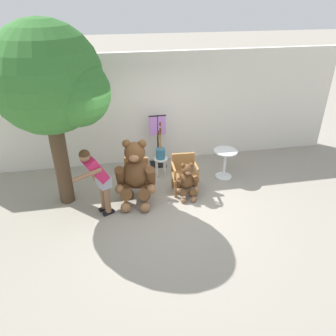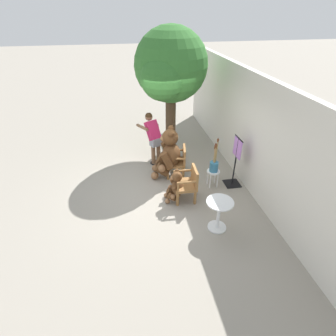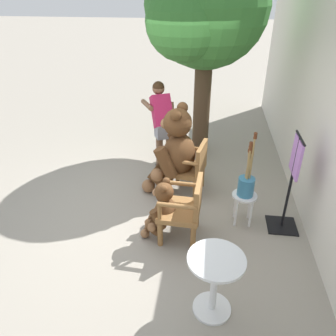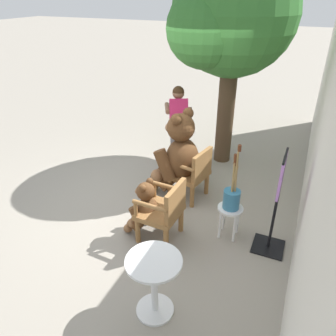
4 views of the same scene
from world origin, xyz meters
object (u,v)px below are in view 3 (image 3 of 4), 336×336
at_px(teddy_bear_small, 162,209).
at_px(round_side_table, 215,279).
at_px(wooden_chair_left, 190,167).
at_px(teddy_bear_large, 174,151).
at_px(wooden_chair_right, 184,208).
at_px(person_visitor, 162,120).
at_px(patio_tree, 203,9).
at_px(white_stool, 244,201).
at_px(clothing_display_stand, 291,182).
at_px(brush_bucket, 247,182).

xyz_separation_m(teddy_bear_small, round_side_table, (1.11, 0.68, 0.04)).
xyz_separation_m(wooden_chair_left, teddy_bear_large, (-0.03, -0.26, 0.24)).
distance_m(wooden_chair_right, person_visitor, 2.01).
bearing_deg(patio_tree, wooden_chair_right, -0.72).
bearing_deg(wooden_chair_right, patio_tree, 179.28).
bearing_deg(wooden_chair_left, white_stool, 49.22).
bearing_deg(teddy_bear_small, white_stool, 110.34).
bearing_deg(patio_tree, clothing_display_stand, 31.52).
relative_size(wooden_chair_right, clothing_display_stand, 0.63).
relative_size(wooden_chair_right, patio_tree, 0.23).
bearing_deg(white_stool, clothing_display_stand, 86.98).
bearing_deg(patio_tree, person_visitor, -43.45).
xyz_separation_m(teddy_bear_small, clothing_display_stand, (-0.37, 1.63, 0.31)).
height_order(patio_tree, clothing_display_stand, patio_tree).
bearing_deg(teddy_bear_large, brush_bucket, 55.96).
bearing_deg(brush_bucket, patio_tree, -160.24).
distance_m(teddy_bear_large, clothing_display_stand, 1.76).
distance_m(teddy_bear_large, patio_tree, 2.37).
distance_m(teddy_bear_large, white_stool, 1.31).
distance_m(wooden_chair_right, clothing_display_stand, 1.42).
bearing_deg(person_visitor, wooden_chair_left, 35.28).
xyz_separation_m(round_side_table, patio_tree, (-3.61, -0.36, 2.15)).
bearing_deg(white_stool, round_side_table, -14.59).
bearing_deg(brush_bucket, clothing_display_stand, 86.91).
height_order(wooden_chair_left, teddy_bear_large, teddy_bear_large).
relative_size(teddy_bear_large, brush_bucket, 1.57).
distance_m(wooden_chair_left, wooden_chair_right, 1.08).
height_order(person_visitor, brush_bucket, person_visitor).
xyz_separation_m(wooden_chair_left, round_side_table, (2.18, 0.40, -0.01)).
bearing_deg(clothing_display_stand, teddy_bear_large, -114.72).
relative_size(teddy_bear_large, white_stool, 3.13).
distance_m(teddy_bear_small, white_stool, 1.15).
relative_size(person_visitor, brush_bucket, 1.66).
height_order(teddy_bear_large, person_visitor, person_visitor).
relative_size(wooden_chair_left, teddy_bear_large, 0.60).
distance_m(teddy_bear_small, brush_bucket, 1.17).
bearing_deg(round_side_table, person_visitor, -162.14).
relative_size(brush_bucket, patio_tree, 0.25).
distance_m(white_stool, clothing_display_stand, 0.66).
distance_m(wooden_chair_left, person_visitor, 1.07).
bearing_deg(white_stool, brush_bucket, 141.48).
bearing_deg(white_stool, teddy_bear_small, -69.66).
bearing_deg(round_side_table, patio_tree, -174.23).
xyz_separation_m(person_visitor, patio_tree, (-0.63, 0.60, 1.69)).
distance_m(white_stool, round_side_table, 1.56).
height_order(wooden_chair_right, brush_bucket, brush_bucket).
distance_m(wooden_chair_right, teddy_bear_large, 1.16).
bearing_deg(round_side_table, wooden_chair_left, -169.69).
relative_size(wooden_chair_right, teddy_bear_small, 1.04).
height_order(round_side_table, patio_tree, patio_tree).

